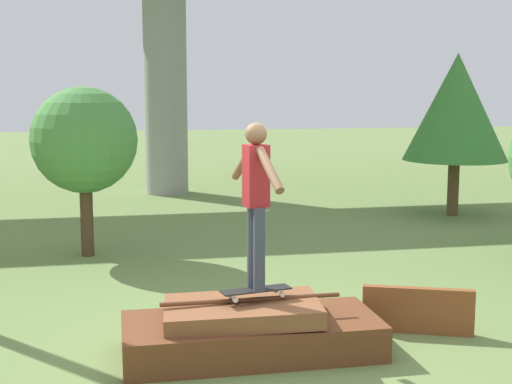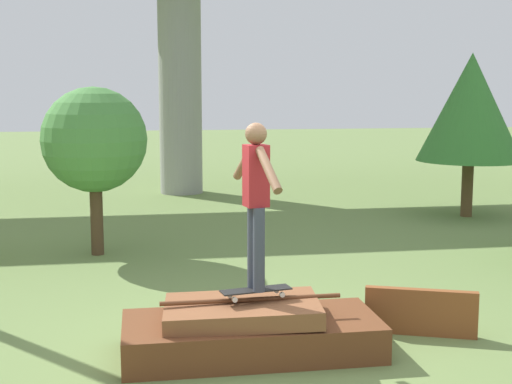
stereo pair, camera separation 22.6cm
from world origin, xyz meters
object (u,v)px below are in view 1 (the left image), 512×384
object	(u,v)px
skater	(256,193)
tree_behind_left	(84,141)
skateboard	(256,291)
tree_behind_right	(456,107)

from	to	relation	value
skater	tree_behind_left	size ratio (longest dim) A/B	0.62
skater	tree_behind_left	xyz separation A→B (m)	(-1.84, 4.80, 0.21)
skateboard	skater	xyz separation A→B (m)	(-0.00, -0.00, 1.00)
tree_behind_left	tree_behind_right	bearing A→B (deg)	17.03
tree_behind_left	tree_behind_right	size ratio (longest dim) A/B	0.79
tree_behind_right	skateboard	bearing A→B (deg)	-128.83
skater	tree_behind_right	bearing A→B (deg)	51.17
skateboard	skater	distance (m)	1.00
skateboard	tree_behind_right	size ratio (longest dim) A/B	0.22
skater	tree_behind_right	world-z (taller)	tree_behind_right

